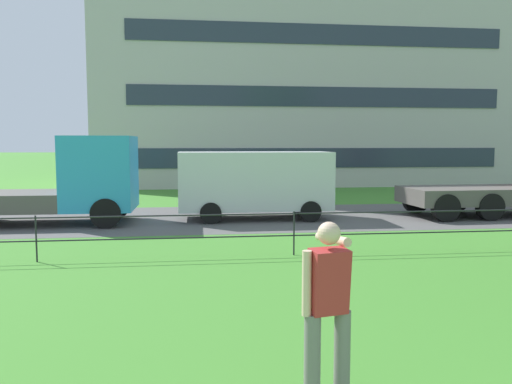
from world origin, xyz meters
TOP-DOWN VIEW (x-y plane):
  - street_strip at (0.00, 17.79)m, footprint 80.00×6.39m
  - park_fence at (-0.00, 11.79)m, footprint 33.49×0.04m
  - person_thrower at (-0.99, 5.18)m, footprint 0.51×0.83m
  - flatbed_truck_far_right at (-6.61, 17.18)m, footprint 7.32×2.46m
  - panel_van_right at (-0.20, 17.49)m, footprint 5.00×2.11m
  - apartment_building_background at (4.83, 34.29)m, footprint 25.41×10.92m

SIDE VIEW (x-z plane):
  - street_strip at x=0.00m, z-range 0.00..0.01m
  - park_fence at x=0.00m, z-range 0.18..1.18m
  - person_thrower at x=-0.99m, z-range 0.08..1.87m
  - flatbed_truck_far_right at x=-6.61m, z-range -0.16..2.59m
  - panel_van_right at x=-0.20m, z-range 0.15..2.39m
  - apartment_building_background at x=4.83m, z-range 0.01..17.45m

